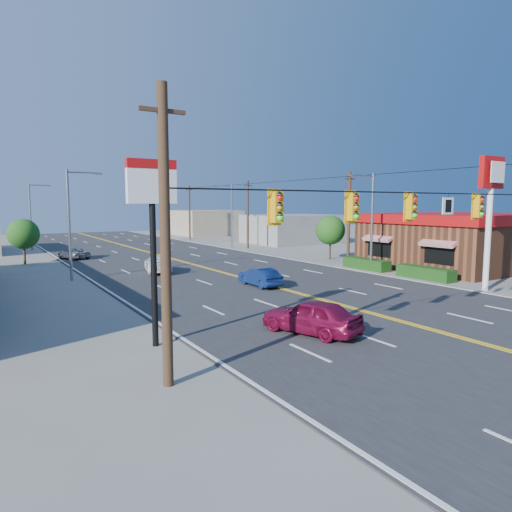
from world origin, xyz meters
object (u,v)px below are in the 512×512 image
kfc (460,240)px  kfc_pylon (490,196)px  pizza_hut_sign (152,213)px  car_white (158,265)px  car_magenta (311,318)px  signal_span (428,219)px  car_silver (73,254)px  car_blue (260,278)px

kfc → kfc_pylon: bearing=-138.0°
pizza_hut_sign → car_white: size_ratio=1.47×
car_magenta → signal_span: bearing=137.3°
signal_span → car_silver: (-8.39, 35.63, -4.34)m
signal_span → pizza_hut_sign: (-10.88, 4.00, 0.30)m
kfc_pylon → kfc: bearing=42.0°
kfc → car_blue: size_ratio=4.31×
kfc_pylon → car_blue: bearing=143.4°
car_silver → car_white: bearing=88.6°
car_magenta → car_blue: (4.15, 10.69, -0.12)m
signal_span → car_white: signal_span is taller
car_blue → car_white: 10.29m
kfc_pylon → pizza_hut_sign: size_ratio=1.24×
pizza_hut_sign → car_white: bearing=70.1°
car_white → pizza_hut_sign: bearing=83.1°
car_white → car_magenta: bearing=101.6°
signal_span → car_silver: 36.86m
signal_span → kfc: (20.02, 12.00, -2.51)m
pizza_hut_sign → car_white: pizza_hut_sign is taller
car_blue → car_silver: car_blue is taller
car_silver → car_magenta: bearing=77.5°
car_white → kfc: bearing=170.0°
car_white → car_silver: bearing=-59.7°
car_magenta → car_silver: bearing=-103.6°
signal_span → car_magenta: (-4.73, 2.00, -4.14)m
car_magenta → car_white: 20.32m
car_white → car_silver: (-4.14, 13.32, -0.13)m
car_magenta → pizza_hut_sign: bearing=-37.8°
car_magenta → car_blue: size_ratio=1.15×
kfc_pylon → car_silver: (-19.51, 31.63, -5.49)m
car_blue → kfc: bearing=178.6°
signal_span → kfc: bearing=30.9°
pizza_hut_sign → car_blue: size_ratio=1.81×
kfc → signal_span: bearing=-149.1°
kfc_pylon → car_magenta: kfc_pylon is taller
car_blue → car_white: bearing=-68.6°
signal_span → kfc_pylon: (11.12, 4.00, 1.16)m
car_magenta → car_white: (0.49, 20.31, -0.06)m
signal_span → car_blue: signal_span is taller
pizza_hut_sign → car_silver: bearing=85.5°
car_magenta → car_white: car_magenta is taller
car_blue → car_silver: bearing=-70.7°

